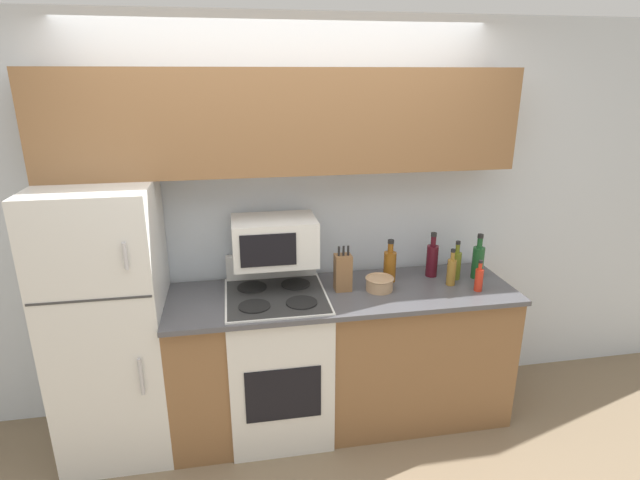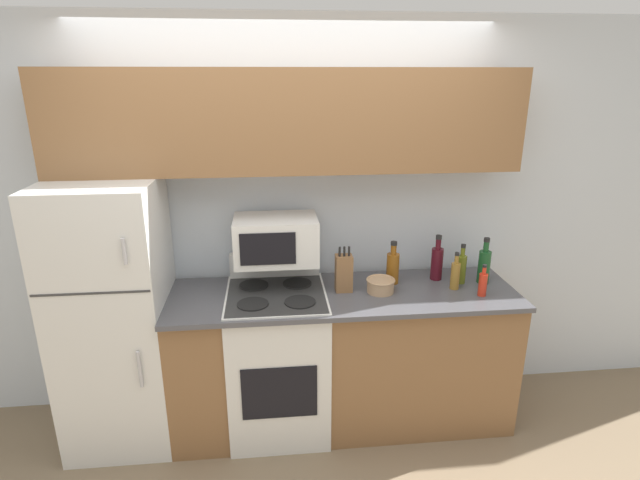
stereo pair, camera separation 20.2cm
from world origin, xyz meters
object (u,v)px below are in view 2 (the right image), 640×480
at_px(microwave, 276,239).
at_px(bottle_olive_oil, 461,268).
at_px(bowl, 381,285).
at_px(bottle_wine_green, 484,265).
at_px(stove, 278,359).
at_px(knife_block, 344,273).
at_px(bottle_whiskey, 393,267).
at_px(bottle_wine_red, 437,262).
at_px(bottle_hot_sauce, 483,283).
at_px(bottle_vinegar, 455,275).
at_px(refrigerator, 116,316).

relative_size(microwave, bottle_olive_oil, 1.94).
xyz_separation_m(bowl, bottle_wine_green, (0.69, 0.08, 0.07)).
distance_m(stove, knife_block, 0.70).
xyz_separation_m(microwave, bottle_wine_green, (1.32, -0.07, -0.20)).
xyz_separation_m(bowl, bottle_whiskey, (0.11, 0.13, 0.06)).
bearing_deg(bowl, bottle_wine_red, 21.92).
bearing_deg(bottle_olive_oil, knife_block, -176.96).
relative_size(stove, microwave, 2.17).
bearing_deg(bowl, knife_block, 168.30).
bearing_deg(bottle_olive_oil, bottle_wine_red, 150.56).
height_order(stove, bottle_wine_red, bottle_wine_red).
xyz_separation_m(microwave, bottle_olive_oil, (1.17, -0.06, -0.21)).
distance_m(bottle_hot_sauce, bottle_wine_green, 0.22).
xyz_separation_m(stove, bottle_vinegar, (1.11, -0.02, 0.54)).
height_order(stove, bowl, stove).
relative_size(knife_block, bottle_wine_red, 0.97).
relative_size(bottle_hot_sauce, bottle_vinegar, 0.83).
distance_m(refrigerator, microwave, 1.06).
bearing_deg(refrigerator, bottle_olive_oil, 1.18).
distance_m(stove, bottle_wine_red, 1.20).
bearing_deg(bottle_olive_oil, bottle_whiskey, 174.35).
bearing_deg(knife_block, refrigerator, -179.85).
bearing_deg(stove, bottle_wine_red, 7.79).
height_order(refrigerator, bottle_vinegar, refrigerator).
bearing_deg(bottle_wine_green, stove, -177.42).
bearing_deg(bottle_hot_sauce, bottle_vinegar, 138.11).
height_order(microwave, bowl, microwave).
height_order(bottle_wine_red, bottle_wine_green, same).
xyz_separation_m(refrigerator, bottle_wine_green, (2.29, 0.04, 0.22)).
bearing_deg(bottle_vinegar, stove, 179.00).
bearing_deg(knife_block, stove, -176.45).
height_order(bottle_olive_oil, bottle_whiskey, bottle_whiskey).
bearing_deg(knife_block, bottle_hot_sauce, -11.12).
xyz_separation_m(stove, bottle_whiskey, (0.75, 0.11, 0.55)).
bearing_deg(stove, knife_block, 3.55).
bearing_deg(bottle_wine_red, refrigerator, -176.56).
bearing_deg(bottle_wine_green, microwave, 177.04).
bearing_deg(bottle_whiskey, refrigerator, -177.08).
bearing_deg(bottle_vinegar, bottle_wine_red, 111.58).
distance_m(bottle_olive_oil, bottle_hot_sauce, 0.21).
relative_size(bowl, bottle_wine_green, 0.59).
bearing_deg(bottle_hot_sauce, bowl, 169.10).
height_order(stove, bottle_wine_green, bottle_wine_green).
bearing_deg(bottle_whiskey, bowl, -129.09).
distance_m(knife_block, bottle_hot_sauce, 0.84).
bearing_deg(bottle_hot_sauce, refrigerator, 175.89).
bearing_deg(bottle_vinegar, refrigerator, 178.85).
bearing_deg(bowl, bottle_vinegar, 0.09).
distance_m(refrigerator, bottle_hot_sauce, 2.22).
height_order(bottle_hot_sauce, bottle_wine_green, bottle_wine_green).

